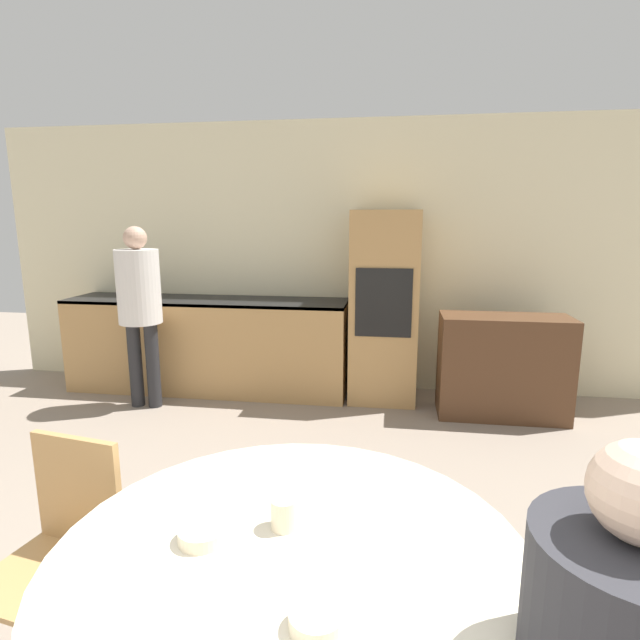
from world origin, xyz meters
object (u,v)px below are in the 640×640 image
(chair_far_left, at_px, (62,545))
(bowl_near, at_px, (316,621))
(cup, at_px, (284,513))
(dining_table, at_px, (291,613))
(person_standing, at_px, (139,298))
(bowl_centre, at_px, (202,534))
(sideboard, at_px, (503,367))
(oven_unit, at_px, (384,307))

(chair_far_left, height_order, bowl_near, chair_far_left)
(chair_far_left, xyz_separation_m, cup, (0.87, -0.15, 0.31))
(bowl_near, bearing_deg, dining_table, 113.39)
(person_standing, xyz_separation_m, cup, (1.90, -2.72, -0.19))
(bowl_near, distance_m, bowl_centre, 0.46)
(sideboard, xyz_separation_m, dining_table, (-1.21, -3.05, 0.11))
(chair_far_left, bearing_deg, cup, 0.02)
(sideboard, height_order, cup, sideboard)
(oven_unit, height_order, bowl_near, oven_unit)
(sideboard, distance_m, dining_table, 3.29)
(sideboard, distance_m, chair_far_left, 3.52)
(sideboard, bearing_deg, person_standing, -175.73)
(bowl_near, height_order, bowl_centre, bowl_near)
(person_standing, bearing_deg, sideboard, 4.27)
(dining_table, height_order, bowl_near, bowl_near)
(oven_unit, bearing_deg, bowl_near, -91.11)
(person_standing, bearing_deg, chair_far_left, -68.19)
(oven_unit, bearing_deg, sideboard, -16.23)
(sideboard, bearing_deg, dining_table, -111.64)
(oven_unit, distance_m, cup, 3.26)
(person_standing, bearing_deg, bowl_centre, -59.24)
(chair_far_left, bearing_deg, person_standing, 121.61)
(dining_table, xyz_separation_m, chair_far_left, (-0.91, 0.25, -0.05))
(dining_table, bearing_deg, cup, 112.38)
(bowl_near, bearing_deg, sideboard, 71.72)
(person_standing, height_order, cup, person_standing)
(person_standing, distance_m, bowl_near, 3.71)
(sideboard, bearing_deg, bowl_centre, -115.74)
(dining_table, bearing_deg, sideboard, 68.36)
(chair_far_left, distance_m, cup, 0.93)
(oven_unit, bearing_deg, person_standing, -165.88)
(sideboard, xyz_separation_m, cup, (-1.25, -2.96, 0.37))
(oven_unit, distance_m, person_standing, 2.19)
(oven_unit, relative_size, bowl_centre, 12.50)
(cup, height_order, bowl_near, cup)
(oven_unit, xyz_separation_m, bowl_centre, (-0.44, -3.35, -0.10))
(dining_table, relative_size, bowl_near, 10.63)
(sideboard, xyz_separation_m, bowl_centre, (-1.47, -3.05, 0.34))
(person_standing, relative_size, bowl_near, 12.71)
(person_standing, distance_m, bowl_centre, 3.28)
(cup, xyz_separation_m, bowl_near, (0.15, -0.36, -0.03))
(cup, bearing_deg, person_standing, 124.88)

